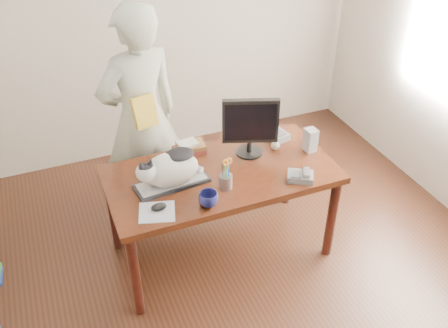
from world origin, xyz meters
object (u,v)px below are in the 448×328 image
desk (217,182)px  speaker (310,140)px  phone (301,176)px  keyboard (172,183)px  cat (169,169)px  baseball (276,146)px  monitor (250,124)px  person (141,119)px  mouse (159,207)px  coffee_mug (208,199)px  pen_cup (226,180)px  book_stack (190,147)px  calculator (276,135)px

desk → speaker: bearing=-5.7°
phone → speaker: bearing=80.9°
keyboard → cat: bearing=-171.6°
desk → baseball: (0.48, 0.03, 0.18)m
monitor → person: 0.87m
cat → phone: (0.85, -0.27, -0.11)m
monitor → mouse: (-0.79, -0.35, -0.23)m
cat → coffee_mug: cat is taller
pen_cup → mouse: bearing=-173.9°
mouse → book_stack: 0.68m
desk → calculator: size_ratio=7.71×
phone → person: size_ratio=0.12×
pen_cup → person: bearing=112.1°
calculator → person: 1.04m
speaker → calculator: bearing=116.5°
desk → speaker: (0.71, -0.07, 0.24)m
monitor → mouse: bearing=-136.0°
desk → calculator: (0.56, 0.18, 0.17)m
cat → calculator: (0.94, 0.27, -0.11)m
baseball → desk: bearing=-175.9°
speaker → person: size_ratio=0.10×
coffee_mug → phone: bearing=1.7°
monitor → calculator: (0.29, 0.13, -0.23)m
book_stack → pen_cup: bearing=-82.9°
keyboard → person: person is taller
keyboard → pen_cup: bearing=-32.9°
person → monitor: bearing=126.5°
monitor → cat: bearing=-147.9°
coffee_mug → pen_cup: bearing=36.8°
person → phone: bearing=118.1°
book_stack → person: size_ratio=0.13×
speaker → baseball: size_ratio=2.65×
coffee_mug → person: size_ratio=0.07×
calculator → person: size_ratio=0.12×
monitor → phone: monitor is taller
book_stack → person: person is taller
cat → mouse: size_ratio=4.21×
mouse → book_stack: book_stack is taller
keyboard → calculator: size_ratio=2.47×
calculator → cat: bearing=-175.2°
desk → keyboard: (-0.36, -0.09, 0.16)m
book_stack → mouse: bearing=-127.3°
mouse → coffee_mug: bearing=2.1°
baseball → book_stack: bearing=160.3°
pen_cup → mouse: size_ratio=2.01×
pen_cup → speaker: pen_cup is taller
keyboard → calculator: bearing=10.6°
desk → keyboard: size_ratio=3.12×
speaker → monitor: bearing=160.5°
desk → keyboard: bearing=-166.1°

